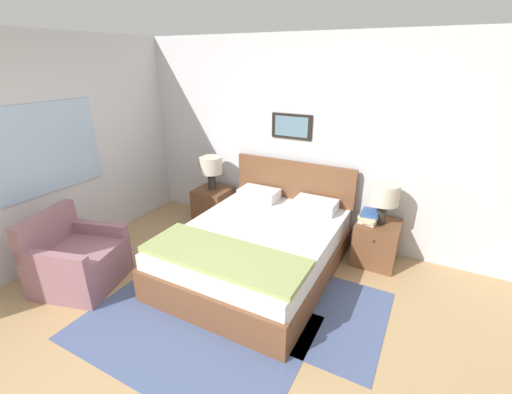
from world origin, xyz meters
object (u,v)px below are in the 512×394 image
bed (258,247)px  table_lamp_by_door (384,196)px  nightstand_near_window (214,205)px  table_lamp_near_window (211,167)px  nightstand_by_door (376,242)px  armchair (77,261)px

bed → table_lamp_by_door: 1.55m
nightstand_near_window → table_lamp_near_window: table_lamp_near_window is taller
bed → nightstand_by_door: bed is taller
bed → nightstand_near_window: bearing=145.3°
armchair → nightstand_by_door: size_ratio=1.83×
bed → armchair: (-1.59, -1.16, -0.00)m
armchair → nightstand_near_window: armchair is taller
armchair → table_lamp_by_door: size_ratio=1.99×
nightstand_near_window → table_lamp_near_window: size_ratio=1.09×
bed → table_lamp_by_door: bearing=34.1°
bed → table_lamp_by_door: size_ratio=4.43×
nightstand_near_window → bed: bearing=-34.7°
bed → nightstand_by_door: size_ratio=4.08×
nightstand_by_door → table_lamp_by_door: (0.01, -0.01, 0.60)m
nightstand_near_window → table_lamp_by_door: size_ratio=1.09×
armchair → nightstand_by_door: bearing=109.2°
bed → nightstand_near_window: size_ratio=4.08×
bed → table_lamp_near_window: size_ratio=4.43×
nightstand_near_window → nightstand_by_door: bearing=0.0°
armchair → table_lamp_by_door: bearing=108.9°
nightstand_by_door → table_lamp_by_door: bearing=-33.8°
bed → table_lamp_near_window: 1.54m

